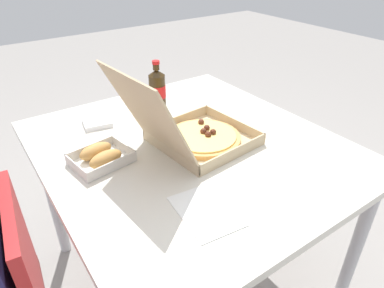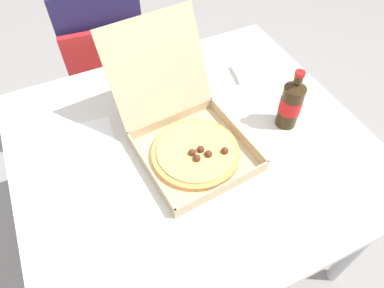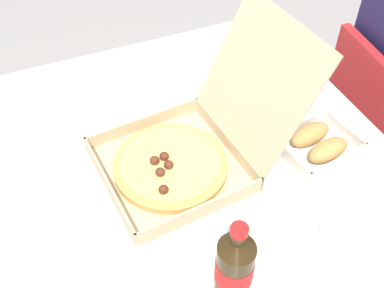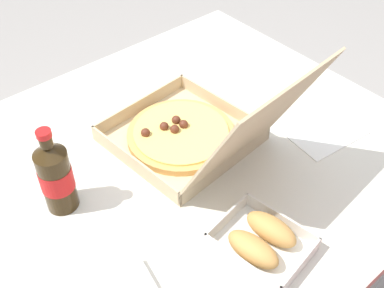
{
  "view_description": "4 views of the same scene",
  "coord_description": "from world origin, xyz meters",
  "px_view_note": "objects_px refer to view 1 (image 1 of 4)",
  "views": [
    {
      "loc": [
        -0.91,
        0.63,
        1.41
      ],
      "look_at": [
        -0.03,
        0.01,
        0.76
      ],
      "focal_mm": 32.14,
      "sensor_mm": 36.0,
      "label": 1
    },
    {
      "loc": [
        -0.31,
        -0.66,
        1.63
      ],
      "look_at": [
        -0.01,
        -0.01,
        0.76
      ],
      "focal_mm": 32.14,
      "sensor_mm": 36.0,
      "label": 2
    },
    {
      "loc": [
        0.69,
        -0.3,
        1.61
      ],
      "look_at": [
        -0.05,
        0.02,
        0.77
      ],
      "focal_mm": 42.91,
      "sensor_mm": 36.0,
      "label": 3
    },
    {
      "loc": [
        0.56,
        0.67,
        1.58
      ],
      "look_at": [
        -0.0,
        0.0,
        0.77
      ],
      "focal_mm": 44.23,
      "sensor_mm": 36.0,
      "label": 4
    }
  ],
  "objects_px": {
    "bread_side_box": "(101,156)",
    "napkin_pile": "(97,122)",
    "cola_bottle": "(157,90)",
    "pizza_box_open": "(195,134)",
    "paper_menu": "(206,211)"
  },
  "relations": [
    {
      "from": "pizza_box_open",
      "to": "napkin_pile",
      "type": "xyz_separation_m",
      "value": [
        0.37,
        0.24,
        -0.04
      ]
    },
    {
      "from": "bread_side_box",
      "to": "napkin_pile",
      "type": "relative_size",
      "value": 1.92
    },
    {
      "from": "pizza_box_open",
      "to": "paper_menu",
      "type": "relative_size",
      "value": 2.4
    },
    {
      "from": "cola_bottle",
      "to": "pizza_box_open",
      "type": "bearing_deg",
      "value": 172.4
    },
    {
      "from": "cola_bottle",
      "to": "paper_menu",
      "type": "distance_m",
      "value": 0.71
    },
    {
      "from": "bread_side_box",
      "to": "paper_menu",
      "type": "xyz_separation_m",
      "value": [
        -0.4,
        -0.15,
        -0.02
      ]
    },
    {
      "from": "pizza_box_open",
      "to": "paper_menu",
      "type": "distance_m",
      "value": 0.37
    },
    {
      "from": "bread_side_box",
      "to": "cola_bottle",
      "type": "distance_m",
      "value": 0.46
    },
    {
      "from": "paper_menu",
      "to": "napkin_pile",
      "type": "xyz_separation_m",
      "value": [
        0.68,
        0.05,
        0.01
      ]
    },
    {
      "from": "bread_side_box",
      "to": "paper_menu",
      "type": "relative_size",
      "value": 1.0
    },
    {
      "from": "bread_side_box",
      "to": "cola_bottle",
      "type": "height_order",
      "value": "cola_bottle"
    },
    {
      "from": "pizza_box_open",
      "to": "bread_side_box",
      "type": "height_order",
      "value": "pizza_box_open"
    },
    {
      "from": "paper_menu",
      "to": "cola_bottle",
      "type": "bearing_deg",
      "value": -12.55
    },
    {
      "from": "paper_menu",
      "to": "napkin_pile",
      "type": "bearing_deg",
      "value": 10.91
    },
    {
      "from": "pizza_box_open",
      "to": "cola_bottle",
      "type": "height_order",
      "value": "pizza_box_open"
    }
  ]
}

